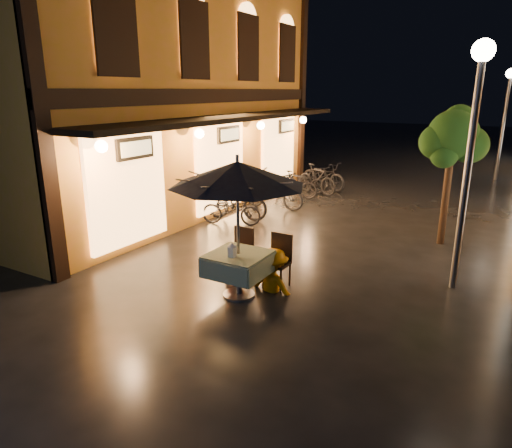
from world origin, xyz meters
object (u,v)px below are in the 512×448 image
Objects in this scene: streetlamp_near at (474,124)px; person_yellow at (274,250)px; patio_umbrella at (237,174)px; table_lantern at (232,249)px; bicycle_0 at (231,209)px; person_orange at (237,245)px; cafe_table at (238,264)px.

streetlamp_near reaches higher than person_yellow.
patio_umbrella is 9.84× the size of table_lantern.
bicycle_0 is at bearing -41.32° from person_yellow.
streetlamp_near is 1.72× the size of patio_umbrella.
patio_umbrella reaches higher than table_lantern.
table_lantern is 0.84m from person_orange.
cafe_table is 4.41m from bicycle_0.
patio_umbrella is (-3.18, -2.25, -0.77)m from streetlamp_near.
streetlamp_near is 2.83× the size of person_yellow.
person_yellow is (0.39, 0.54, 0.16)m from cafe_table.
patio_umbrella is at bearing 90.00° from table_lantern.
patio_umbrella is at bearing 59.29° from person_yellow.
streetlamp_near is 4.54m from cafe_table.
streetlamp_near is 4.27× the size of cafe_table.
person_orange reaches higher than table_lantern.
person_orange is (-3.54, -1.71, -2.21)m from streetlamp_near.
cafe_table is 1.56m from patio_umbrella.
person_orange is at bearing 5.37° from person_yellow.
streetlamp_near is 16.92× the size of table_lantern.
table_lantern is at bearing -90.00° from patio_umbrella.
bicycle_0 is at bearing 166.47° from streetlamp_near.
person_yellow is 4.24m from bicycle_0.
patio_umbrella reaches higher than person_orange.
patio_umbrella is 1.55m from person_yellow.
person_yellow reaches higher than person_orange.
streetlamp_near reaches higher than person_orange.
cafe_table is 0.69m from person_yellow.
table_lantern is 0.85m from person_yellow.
person_orange is 0.75m from person_yellow.
streetlamp_near is at bearing 37.48° from table_lantern.
person_yellow is (0.75, 0.00, 0.03)m from person_orange.
streetlamp_near is 3.93m from person_yellow.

